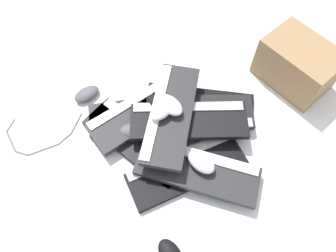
{
  "coord_description": "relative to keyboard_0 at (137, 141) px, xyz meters",
  "views": [
    {
      "loc": [
        0.31,
        0.57,
        1.14
      ],
      "look_at": [
        0.01,
        0.05,
        0.06
      ],
      "focal_mm": 35.0,
      "sensor_mm": 36.0,
      "label": 1
    }
  ],
  "objects": [
    {
      "name": "keyboard_7",
      "position": [
        -0.13,
        0.23,
        0.03
      ],
      "size": [
        0.41,
        0.42,
        0.03
      ],
      "color": "#232326",
      "rests_on": "keyboard_1"
    },
    {
      "name": "mouse_3",
      "position": [
        -0.13,
        -0.07,
        0.07
      ],
      "size": [
        0.09,
        0.12,
        0.04
      ],
      "primitive_type": "ellipsoid",
      "rotation": [
        0.0,
        0.0,
        1.81
      ],
      "color": "black",
      "rests_on": "keyboard_6"
    },
    {
      "name": "mouse_6",
      "position": [
        -0.15,
        0.22,
        0.07
      ],
      "size": [
        0.1,
        0.12,
        0.04
      ],
      "primitive_type": "ellipsoid",
      "rotation": [
        0.0,
        0.0,
        5.01
      ],
      "color": "#B7B7BC",
      "rests_on": "keyboard_7"
    },
    {
      "name": "keyboard_1",
      "position": [
        -0.1,
        0.19,
        0.0
      ],
      "size": [
        0.45,
        0.19,
        0.03
      ],
      "color": "black",
      "rests_on": "ground"
    },
    {
      "name": "keyboard_6",
      "position": [
        -0.08,
        -0.09,
        0.03
      ],
      "size": [
        0.45,
        0.2,
        0.03
      ],
      "color": "#232326",
      "rests_on": "keyboard_3"
    },
    {
      "name": "keyboard_4",
      "position": [
        -0.26,
        0.02,
        0.03
      ],
      "size": [
        0.46,
        0.35,
        0.03
      ],
      "color": "black",
      "rests_on": "keyboard_2"
    },
    {
      "name": "ground_plane",
      "position": [
        -0.13,
        -0.02,
        -0.01
      ],
      "size": [
        3.2,
        3.2,
        0.0
      ],
      "primitive_type": "plane",
      "color": "silver"
    },
    {
      "name": "mouse_0",
      "position": [
        -0.01,
        -0.02,
        0.04
      ],
      "size": [
        0.13,
        0.11,
        0.04
      ],
      "primitive_type": "ellipsoid",
      "rotation": [
        0.0,
        0.0,
        2.62
      ],
      "color": "#4C4C51",
      "rests_on": "keyboard_0"
    },
    {
      "name": "mouse_7",
      "position": [
        -0.24,
        0.36,
        0.01
      ],
      "size": [
        0.13,
        0.11,
        0.04
      ],
      "primitive_type": "ellipsoid",
      "rotation": [
        0.0,
        0.0,
        0.56
      ],
      "color": "silver",
      "rests_on": "ground"
    },
    {
      "name": "keyboard_5",
      "position": [
        -0.2,
        0.05,
        0.06
      ],
      "size": [
        0.46,
        0.34,
        0.03
      ],
      "color": "black",
      "rests_on": "keyboard_4"
    },
    {
      "name": "mouse_1",
      "position": [
        0.08,
        -0.29,
        0.01
      ],
      "size": [
        0.12,
        0.08,
        0.04
      ],
      "primitive_type": "ellipsoid",
      "rotation": [
        0.0,
        0.0,
        0.14
      ],
      "color": "#4C4C51",
      "rests_on": "ground"
    },
    {
      "name": "cardboard_box",
      "position": [
        -0.72,
        0.06,
        0.08
      ],
      "size": [
        0.25,
        0.33,
        0.19
      ],
      "primitive_type": "cube",
      "rotation": [
        0.0,
        0.0,
        4.91
      ],
      "color": "olive",
      "rests_on": "ground"
    },
    {
      "name": "keyboard_8",
      "position": [
        -0.15,
        0.01,
        0.09
      ],
      "size": [
        0.4,
        0.43,
        0.03
      ],
      "color": "#232326",
      "rests_on": "keyboard_5"
    },
    {
      "name": "mouse_5",
      "position": [
        -0.12,
        -0.01,
        0.13
      ],
      "size": [
        0.13,
        0.1,
        0.04
      ],
      "primitive_type": "ellipsoid",
      "rotation": [
        0.0,
        0.0,
        0.38
      ],
      "color": "silver",
      "rests_on": "keyboard_8"
    },
    {
      "name": "keyboard_3",
      "position": [
        -0.08,
        -0.09,
        0.0
      ],
      "size": [
        0.46,
        0.3,
        0.03
      ],
      "color": "#232326",
      "rests_on": "ground"
    },
    {
      "name": "mouse_4",
      "position": [
        -0.15,
        -0.01,
        0.13
      ],
      "size": [
        0.09,
        0.12,
        0.04
      ],
      "primitive_type": "ellipsoid",
      "rotation": [
        0.0,
        0.0,
        1.79
      ],
      "color": "silver",
      "rests_on": "keyboard_8"
    },
    {
      "name": "keyboard_0",
      "position": [
        0.0,
        0.0,
        0.0
      ],
      "size": [
        0.3,
        0.46,
        0.03
      ],
      "color": "black",
      "rests_on": "ground"
    },
    {
      "name": "cable_0",
      "position": [
        0.32,
        -0.2,
        -0.01
      ],
      "size": [
        0.3,
        0.2,
        0.01
      ],
      "color": "#59595B",
      "rests_on": "ground"
    },
    {
      "name": "keyboard_2",
      "position": [
        -0.3,
        -0.02,
        0.0
      ],
      "size": [
        0.44,
        0.39,
        0.03
      ],
      "color": "black",
      "rests_on": "ground"
    }
  ]
}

